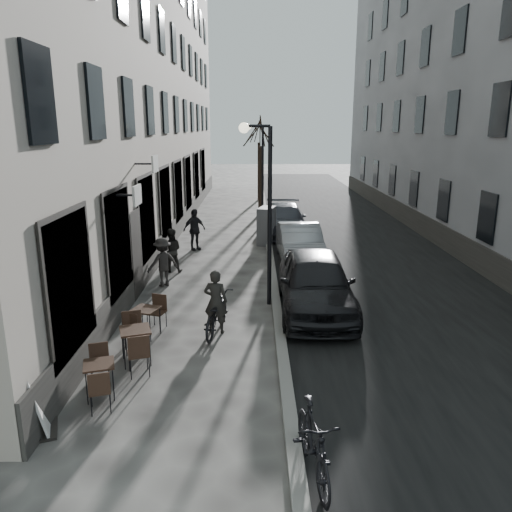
{
  "coord_description": "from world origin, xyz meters",
  "views": [
    {
      "loc": [
        -0.43,
        -7.63,
        5.01
      ],
      "look_at": [
        -0.38,
        4.62,
        1.8
      ],
      "focal_mm": 35.0,
      "sensor_mm": 36.0,
      "label": 1
    }
  ],
  "objects_px": {
    "tree_far": "(259,131)",
    "sign_board": "(40,405)",
    "car_near": "(315,283)",
    "car_mid": "(300,244)",
    "pedestrian_near": "(171,250)",
    "bistro_set_b": "(136,342)",
    "bicycle": "(216,313)",
    "streetlamp_near": "(264,195)",
    "streetlamp_far": "(259,163)",
    "car_far": "(284,220)",
    "bistro_set_c": "(146,320)",
    "tree_near": "(260,132)",
    "moped": "(313,443)",
    "utility_cabinet": "(266,226)",
    "pedestrian_mid": "(163,262)",
    "pedestrian_far": "(194,230)",
    "bistro_set_a": "(100,376)"
  },
  "relations": [
    {
      "from": "bistro_set_b",
      "to": "pedestrian_mid",
      "type": "bearing_deg",
      "value": 75.34
    },
    {
      "from": "pedestrian_near",
      "to": "car_far",
      "type": "bearing_deg",
      "value": -128.98
    },
    {
      "from": "bicycle",
      "to": "pedestrian_near",
      "type": "height_order",
      "value": "pedestrian_near"
    },
    {
      "from": "bistro_set_a",
      "to": "bistro_set_c",
      "type": "distance_m",
      "value": 2.81
    },
    {
      "from": "bistro_set_b",
      "to": "pedestrian_near",
      "type": "distance_m",
      "value": 7.02
    },
    {
      "from": "pedestrian_mid",
      "to": "car_near",
      "type": "distance_m",
      "value": 5.14
    },
    {
      "from": "streetlamp_near",
      "to": "bicycle",
      "type": "xyz_separation_m",
      "value": [
        -1.21,
        -2.03,
        -2.67
      ]
    },
    {
      "from": "bistro_set_c",
      "to": "pedestrian_near",
      "type": "distance_m",
      "value": 5.64
    },
    {
      "from": "bistro_set_a",
      "to": "streetlamp_far",
      "type": "bearing_deg",
      "value": 62.57
    },
    {
      "from": "bistro_set_c",
      "to": "sign_board",
      "type": "distance_m",
      "value": 4.02
    },
    {
      "from": "bistro_set_c",
      "to": "utility_cabinet",
      "type": "distance_m",
      "value": 10.34
    },
    {
      "from": "tree_far",
      "to": "moped",
      "type": "xyz_separation_m",
      "value": [
        0.52,
        -28.34,
        -4.11
      ]
    },
    {
      "from": "bistro_set_b",
      "to": "tree_near",
      "type": "bearing_deg",
      "value": 62.75
    },
    {
      "from": "tree_near",
      "to": "car_far",
      "type": "distance_m",
      "value": 6.79
    },
    {
      "from": "streetlamp_far",
      "to": "sign_board",
      "type": "height_order",
      "value": "streetlamp_far"
    },
    {
      "from": "bistro_set_c",
      "to": "car_mid",
      "type": "bearing_deg",
      "value": 75.34
    },
    {
      "from": "pedestrian_mid",
      "to": "car_mid",
      "type": "distance_m",
      "value": 5.42
    },
    {
      "from": "tree_far",
      "to": "sign_board",
      "type": "height_order",
      "value": "tree_far"
    },
    {
      "from": "bistro_set_a",
      "to": "car_near",
      "type": "distance_m",
      "value": 6.46
    },
    {
      "from": "bicycle",
      "to": "pedestrian_far",
      "type": "distance_m",
      "value": 8.68
    },
    {
      "from": "tree_near",
      "to": "car_far",
      "type": "height_order",
      "value": "tree_near"
    },
    {
      "from": "sign_board",
      "to": "car_far",
      "type": "height_order",
      "value": "car_far"
    },
    {
      "from": "bistro_set_b",
      "to": "pedestrian_mid",
      "type": "distance_m",
      "value": 5.4
    },
    {
      "from": "bistro_set_b",
      "to": "bicycle",
      "type": "bearing_deg",
      "value": 27.09
    },
    {
      "from": "moped",
      "to": "pedestrian_mid",
      "type": "bearing_deg",
      "value": 105.03
    },
    {
      "from": "pedestrian_near",
      "to": "bistro_set_c",
      "type": "bearing_deg",
      "value": 88.56
    },
    {
      "from": "pedestrian_near",
      "to": "car_mid",
      "type": "relative_size",
      "value": 0.36
    },
    {
      "from": "pedestrian_mid",
      "to": "tree_near",
      "type": "bearing_deg",
      "value": -136.72
    },
    {
      "from": "utility_cabinet",
      "to": "pedestrian_mid",
      "type": "distance_m",
      "value": 6.78
    },
    {
      "from": "bicycle",
      "to": "car_mid",
      "type": "bearing_deg",
      "value": -101.96
    },
    {
      "from": "tree_far",
      "to": "car_near",
      "type": "distance_m",
      "value": 21.96
    },
    {
      "from": "streetlamp_near",
      "to": "bicycle",
      "type": "distance_m",
      "value": 3.56
    },
    {
      "from": "streetlamp_near",
      "to": "car_mid",
      "type": "distance_m",
      "value": 5.35
    },
    {
      "from": "sign_board",
      "to": "car_far",
      "type": "xyz_separation_m",
      "value": [
        5.02,
        15.79,
        0.22
      ]
    },
    {
      "from": "streetlamp_far",
      "to": "utility_cabinet",
      "type": "distance_m",
      "value": 5.04
    },
    {
      "from": "bistro_set_c",
      "to": "streetlamp_near",
      "type": "bearing_deg",
      "value": 56.21
    },
    {
      "from": "streetlamp_far",
      "to": "car_far",
      "type": "bearing_deg",
      "value": -63.96
    },
    {
      "from": "bistro_set_b",
      "to": "car_far",
      "type": "xyz_separation_m",
      "value": [
        3.99,
        13.27,
        0.22
      ]
    },
    {
      "from": "streetlamp_near",
      "to": "pedestrian_near",
      "type": "xyz_separation_m",
      "value": [
        -3.17,
        3.33,
        -2.39
      ]
    },
    {
      "from": "moped",
      "to": "pedestrian_far",
      "type": "bearing_deg",
      "value": 95.89
    },
    {
      "from": "car_mid",
      "to": "car_far",
      "type": "height_order",
      "value": "car_mid"
    },
    {
      "from": "car_near",
      "to": "car_mid",
      "type": "bearing_deg",
      "value": 90.69
    },
    {
      "from": "streetlamp_near",
      "to": "utility_cabinet",
      "type": "height_order",
      "value": "streetlamp_near"
    },
    {
      "from": "pedestrian_far",
      "to": "car_mid",
      "type": "distance_m",
      "value": 4.63
    },
    {
      "from": "bistro_set_c",
      "to": "pedestrian_mid",
      "type": "relative_size",
      "value": 0.96
    },
    {
      "from": "tree_near",
      "to": "moped",
      "type": "relative_size",
      "value": 3.08
    },
    {
      "from": "bistro_set_a",
      "to": "pedestrian_near",
      "type": "xyz_separation_m",
      "value": [
        0.01,
        8.42,
        0.35
      ]
    },
    {
      "from": "pedestrian_mid",
      "to": "car_near",
      "type": "bearing_deg",
      "value": 120.55
    },
    {
      "from": "tree_far",
      "to": "utility_cabinet",
      "type": "xyz_separation_m",
      "value": [
        0.2,
        -13.45,
        -3.86
      ]
    },
    {
      "from": "streetlamp_far",
      "to": "bicycle",
      "type": "distance_m",
      "value": 14.33
    }
  ]
}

